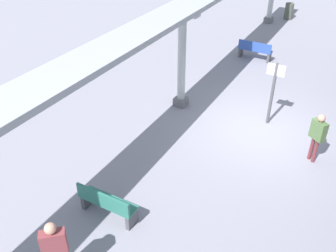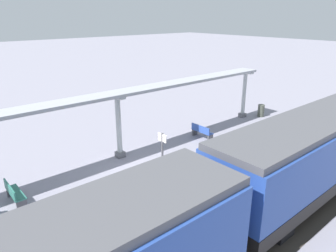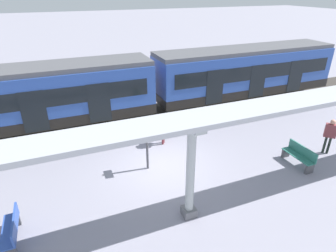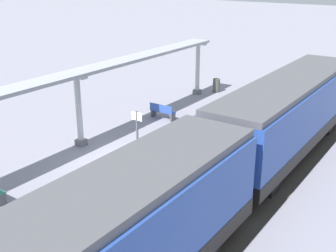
% 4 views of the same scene
% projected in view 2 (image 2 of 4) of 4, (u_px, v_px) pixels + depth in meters
% --- Properties ---
extents(ground_plane, '(176.00, 176.00, 0.00)m').
position_uv_depth(ground_plane, '(154.00, 179.00, 14.72)').
color(ground_plane, gray).
extents(tactile_edge_strip, '(0.38, 28.26, 0.01)m').
position_uv_depth(tactile_edge_strip, '(207.00, 212.00, 12.28)').
color(tactile_edge_strip, gold).
rests_on(tactile_edge_strip, ground).
extents(trackbed, '(3.20, 40.26, 0.01)m').
position_uv_depth(trackbed, '(245.00, 235.00, 11.01)').
color(trackbed, '#38332D').
rests_on(trackbed, ground).
extents(train_near_carriage, '(2.65, 11.99, 3.48)m').
position_uv_depth(train_near_carriage, '(316.00, 152.00, 13.29)').
color(train_near_carriage, '#294A9E').
rests_on(train_near_carriage, ground).
extents(canopy_pillar_nearest, '(1.10, 0.44, 3.43)m').
position_uv_depth(canopy_pillar_nearest, '(244.00, 94.00, 23.07)').
color(canopy_pillar_nearest, slate).
rests_on(canopy_pillar_nearest, ground).
extents(canopy_pillar_second, '(1.10, 0.44, 3.43)m').
position_uv_depth(canopy_pillar_second, '(119.00, 127.00, 16.48)').
color(canopy_pillar_second, slate).
rests_on(canopy_pillar_second, ground).
extents(canopy_beam, '(1.20, 22.78, 0.16)m').
position_uv_depth(canopy_beam, '(113.00, 94.00, 15.75)').
color(canopy_beam, '#A8AAB2').
rests_on(canopy_beam, canopy_pillar_nearest).
extents(bench_near_end, '(1.50, 0.44, 0.86)m').
position_uv_depth(bench_near_end, '(14.00, 193.00, 12.76)').
color(bench_near_end, '#2D7263').
rests_on(bench_near_end, ground).
extents(bench_mid_platform, '(1.50, 0.45, 0.86)m').
position_uv_depth(bench_mid_platform, '(202.00, 132.00, 19.46)').
color(bench_mid_platform, '#2F50A7').
rests_on(bench_mid_platform, ground).
extents(trash_bin, '(0.48, 0.48, 0.91)m').
position_uv_depth(trash_bin, '(261.00, 111.00, 23.63)').
color(trash_bin, '#4B5045').
rests_on(trash_bin, ground).
extents(platform_info_sign, '(0.56, 0.10, 2.20)m').
position_uv_depth(platform_info_sign, '(162.00, 150.00, 14.64)').
color(platform_info_sign, '#4C4C51').
rests_on(platform_info_sign, ground).
extents(passenger_waiting_near_edge, '(0.49, 0.43, 1.57)m').
position_uv_depth(passenger_waiting_near_edge, '(164.00, 180.00, 12.69)').
color(passenger_waiting_near_edge, brown).
rests_on(passenger_waiting_near_edge, ground).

